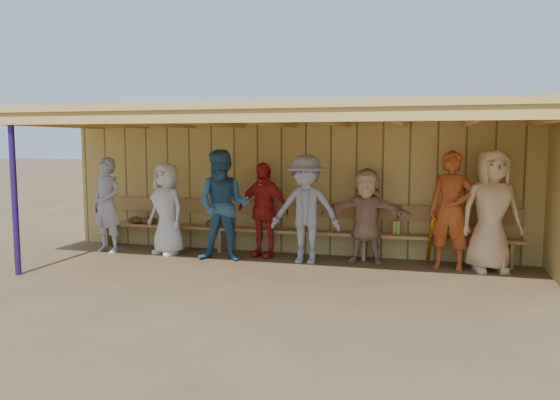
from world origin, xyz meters
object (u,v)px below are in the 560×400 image
object	(u,v)px
player_f	(366,216)
player_h	(491,211)
player_c	(223,206)
bench	(292,225)
player_a	(107,205)
player_b	(167,209)
player_e	(306,209)
player_g	(451,210)
player_d	(263,210)

from	to	relation	value
player_f	player_h	xyz separation A→B (m)	(1.91, -0.10, 0.16)
player_c	player_h	bearing A→B (deg)	-1.17
bench	player_a	bearing A→B (deg)	-168.29
player_a	bench	xyz separation A→B (m)	(3.24, 0.67, -0.33)
player_b	player_c	size ratio (longest dim) A/B	0.87
player_a	player_h	bearing A→B (deg)	16.44
player_c	bench	size ratio (longest dim) A/B	0.24
bench	player_c	bearing A→B (deg)	-141.97
player_b	player_h	size ratio (longest dim) A/B	0.86
player_e	bench	distance (m)	0.80
player_c	player_h	size ratio (longest dim) A/B	0.99
player_a	bench	world-z (taller)	player_a
player_e	player_f	xyz separation A→B (m)	(0.95, 0.29, -0.11)
player_a	player_c	xyz separation A→B (m)	(2.26, -0.09, 0.07)
player_b	player_e	world-z (taller)	player_e
player_b	player_h	xyz separation A→B (m)	(5.37, 0.15, 0.13)
player_b	bench	bearing A→B (deg)	38.52
player_b	player_c	xyz separation A→B (m)	(1.14, -0.21, 0.12)
player_c	player_f	world-z (taller)	player_c
player_c	player_h	xyz separation A→B (m)	(4.23, 0.36, 0.01)
player_b	player_e	size ratio (longest dim) A/B	0.91
player_e	player_g	world-z (taller)	player_g
player_g	player_f	bearing A→B (deg)	-172.32
player_a	player_d	size ratio (longest dim) A/B	1.05
player_b	player_g	size ratio (longest dim) A/B	0.87
bench	player_e	bearing A→B (deg)	-56.79
player_b	player_d	world-z (taller)	player_d
player_a	player_e	bearing A→B (deg)	15.31
player_b	player_h	distance (m)	5.37
player_e	bench	bearing A→B (deg)	124.06
player_a	player_e	xyz separation A→B (m)	(3.63, 0.08, 0.03)
player_e	player_d	bearing A→B (deg)	161.47
player_c	player_h	distance (m)	4.24
player_d	bench	distance (m)	0.60
player_a	player_b	xyz separation A→B (m)	(1.12, 0.11, -0.05)
player_e	bench	size ratio (longest dim) A/B	0.23
player_g	bench	world-z (taller)	player_g
player_c	player_g	xyz separation A→B (m)	(3.64, 0.36, -0.00)
player_a	player_e	distance (m)	3.63
player_f	bench	xyz separation A→B (m)	(-1.34, 0.31, -0.25)
player_c	player_f	xyz separation A→B (m)	(2.32, 0.46, -0.15)
player_g	player_h	size ratio (longest dim) A/B	0.99
player_b	player_c	bearing A→B (deg)	13.44
player_c	player_e	world-z (taller)	player_c
player_a	player_c	size ratio (longest dim) A/B	0.92
bench	player_b	bearing A→B (deg)	-165.28
player_a	player_f	distance (m)	4.60
player_d	player_e	xyz separation A→B (m)	(0.82, -0.29, 0.07)
player_a	bench	bearing A→B (deg)	25.77
player_b	bench	world-z (taller)	player_b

